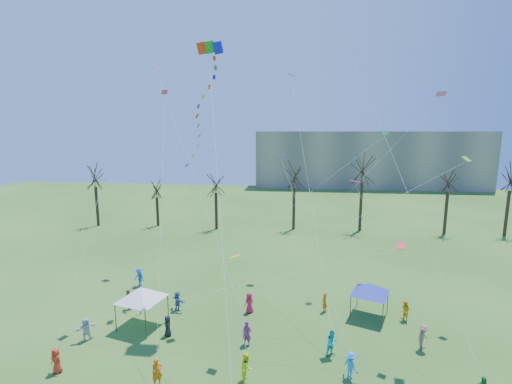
# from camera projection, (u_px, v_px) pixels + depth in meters

# --- Properties ---
(distant_building) EXTENTS (60.00, 14.00, 15.00)m
(distant_building) POSITION_uv_depth(u_px,v_px,m) (368.00, 159.00, 97.33)
(distant_building) COLOR gray
(distant_building) RESTS_ON ground
(bare_tree_row) EXTENTS (67.61, 7.83, 11.79)m
(bare_tree_row) POSITION_uv_depth(u_px,v_px,m) (319.00, 183.00, 53.39)
(bare_tree_row) COLOR black
(bare_tree_row) RESTS_ON ground
(big_box_kite) EXTENTS (3.14, 7.51, 23.13)m
(big_box_kite) POSITION_uv_depth(u_px,v_px,m) (206.00, 114.00, 26.40)
(big_box_kite) COLOR red
(big_box_kite) RESTS_ON ground
(canopy_tent_white) EXTENTS (4.12, 4.12, 3.19)m
(canopy_tent_white) POSITION_uv_depth(u_px,v_px,m) (141.00, 293.00, 27.36)
(canopy_tent_white) COLOR #3F3F44
(canopy_tent_white) RESTS_ON ground
(canopy_tent_blue) EXTENTS (3.56, 3.56, 2.87)m
(canopy_tent_blue) POSITION_uv_depth(u_px,v_px,m) (370.00, 289.00, 28.84)
(canopy_tent_blue) COLOR #3F3F44
(canopy_tent_blue) RESTS_ON ground
(festival_crowd) EXTENTS (26.76, 14.04, 1.84)m
(festival_crowd) POSITION_uv_depth(u_px,v_px,m) (240.00, 325.00, 26.32)
(festival_crowd) COLOR red
(festival_crowd) RESTS_ON ground
(small_kites_aloft) EXTENTS (29.31, 18.97, 32.46)m
(small_kites_aloft) POSITION_uv_depth(u_px,v_px,m) (285.00, 153.00, 28.78)
(small_kites_aloft) COLOR orange
(small_kites_aloft) RESTS_ON ground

